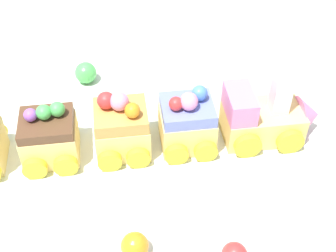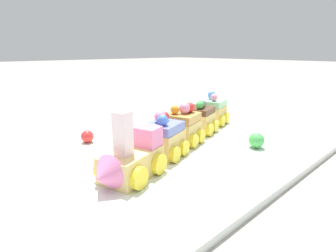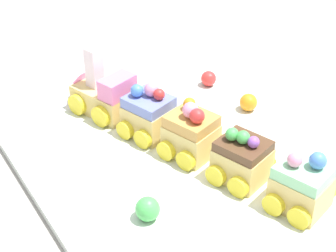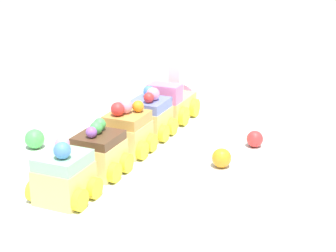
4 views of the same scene
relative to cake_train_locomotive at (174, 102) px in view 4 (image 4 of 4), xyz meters
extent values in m
plane|color=gray|center=(-0.14, -0.06, -0.04)|extent=(10.00, 10.00, 0.00)
cube|color=silver|center=(-0.14, -0.06, -0.03)|extent=(0.64, 0.45, 0.01)
cube|color=#E5C675|center=(-0.01, 0.00, -0.01)|extent=(0.11, 0.08, 0.04)
cube|color=pink|center=(-0.04, -0.01, 0.03)|extent=(0.05, 0.06, 0.03)
cone|color=pink|center=(0.05, 0.02, 0.00)|extent=(0.04, 0.06, 0.05)
cube|color=white|center=(0.01, 0.00, 0.02)|extent=(0.03, 0.03, 0.02)
cube|color=white|center=(0.01, 0.00, 0.04)|extent=(0.03, 0.03, 0.02)
cube|color=white|center=(0.01, 0.00, 0.06)|extent=(0.03, 0.03, 0.02)
cylinder|color=yellow|center=(0.03, -0.02, -0.01)|extent=(0.03, 0.02, 0.03)
cylinder|color=yellow|center=(0.01, 0.04, -0.01)|extent=(0.03, 0.02, 0.03)
cylinder|color=yellow|center=(-0.02, -0.04, -0.01)|extent=(0.03, 0.02, 0.03)
cylinder|color=yellow|center=(-0.04, 0.02, -0.01)|extent=(0.03, 0.02, 0.03)
cube|color=#E5C675|center=(-0.09, -0.03, -0.01)|extent=(0.08, 0.07, 0.04)
cube|color=#6B7AC6|center=(-0.09, -0.03, 0.02)|extent=(0.07, 0.07, 0.02)
sphere|color=red|center=(-0.11, -0.04, 0.04)|extent=(0.02, 0.02, 0.02)
sphere|color=pink|center=(-0.09, -0.04, 0.04)|extent=(0.03, 0.03, 0.02)
sphere|color=#4C84E0|center=(-0.08, -0.02, 0.04)|extent=(0.02, 0.02, 0.02)
cylinder|color=yellow|center=(-0.07, -0.06, -0.01)|extent=(0.03, 0.02, 0.03)
cylinder|color=yellow|center=(-0.09, 0.01, -0.01)|extent=(0.03, 0.02, 0.03)
cylinder|color=yellow|center=(-0.10, -0.07, -0.01)|extent=(0.03, 0.02, 0.03)
cylinder|color=yellow|center=(-0.12, -0.01, -0.01)|extent=(0.03, 0.02, 0.03)
cube|color=#E5C675|center=(-0.17, -0.05, -0.01)|extent=(0.08, 0.07, 0.04)
cube|color=#CC9347|center=(-0.17, -0.05, 0.02)|extent=(0.07, 0.07, 0.02)
sphere|color=red|center=(-0.18, -0.05, 0.04)|extent=(0.03, 0.03, 0.02)
sphere|color=pink|center=(-0.17, -0.05, 0.04)|extent=(0.03, 0.03, 0.02)
sphere|color=orange|center=(-0.15, -0.06, 0.04)|extent=(0.02, 0.02, 0.02)
cylinder|color=yellow|center=(-0.14, -0.08, -0.01)|extent=(0.03, 0.02, 0.03)
cylinder|color=yellow|center=(-0.16, -0.02, -0.01)|extent=(0.03, 0.02, 0.03)
cylinder|color=yellow|center=(-0.17, -0.09, -0.01)|extent=(0.03, 0.02, 0.03)
cylinder|color=yellow|center=(-0.19, -0.03, -0.01)|extent=(0.03, 0.02, 0.03)
cube|color=#E5C675|center=(-0.25, -0.08, -0.01)|extent=(0.08, 0.07, 0.04)
cube|color=brown|center=(-0.25, -0.08, 0.02)|extent=(0.07, 0.07, 0.01)
sphere|color=#9956C6|center=(-0.26, -0.08, 0.04)|extent=(0.02, 0.02, 0.01)
sphere|color=#4CBC56|center=(-0.25, -0.08, 0.04)|extent=(0.02, 0.02, 0.02)
sphere|color=#4CBC56|center=(-0.23, -0.07, 0.04)|extent=(0.02, 0.02, 0.02)
cylinder|color=yellow|center=(-0.22, -0.11, -0.01)|extent=(0.03, 0.02, 0.03)
cylinder|color=yellow|center=(-0.24, -0.04, -0.01)|extent=(0.03, 0.02, 0.03)
cylinder|color=yellow|center=(-0.25, -0.12, -0.01)|extent=(0.03, 0.02, 0.03)
cylinder|color=yellow|center=(-0.27, -0.06, -0.01)|extent=(0.03, 0.02, 0.03)
cube|color=#E5C675|center=(-0.33, -0.11, -0.01)|extent=(0.08, 0.07, 0.04)
cube|color=#93DBA3|center=(-0.33, -0.11, 0.02)|extent=(0.07, 0.07, 0.02)
sphere|color=#4C84E0|center=(-0.33, -0.12, 0.04)|extent=(0.03, 0.03, 0.02)
sphere|color=pink|center=(-0.32, -0.10, 0.04)|extent=(0.02, 0.02, 0.02)
cylinder|color=yellow|center=(-0.30, -0.13, -0.01)|extent=(0.03, 0.02, 0.03)
cylinder|color=yellow|center=(-0.32, -0.07, -0.01)|extent=(0.03, 0.02, 0.03)
cylinder|color=yellow|center=(-0.33, -0.14, -0.01)|extent=(0.03, 0.02, 0.03)
cylinder|color=yellow|center=(-0.35, -0.08, -0.01)|extent=(0.03, 0.02, 0.03)
sphere|color=red|center=(-0.02, -0.18, -0.02)|extent=(0.03, 0.03, 0.03)
sphere|color=#4CBC56|center=(-0.25, 0.06, -0.01)|extent=(0.03, 0.03, 0.03)
sphere|color=orange|center=(-0.12, -0.19, -0.01)|extent=(0.03, 0.03, 0.03)
camera|label=1|loc=(-0.04, -0.43, 0.38)|focal=50.00mm
camera|label=2|loc=(0.19, 0.29, 0.15)|focal=28.00mm
camera|label=3|loc=(-0.68, 0.30, 0.43)|focal=60.00mm
camera|label=4|loc=(-0.71, -0.61, 0.29)|focal=60.00mm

